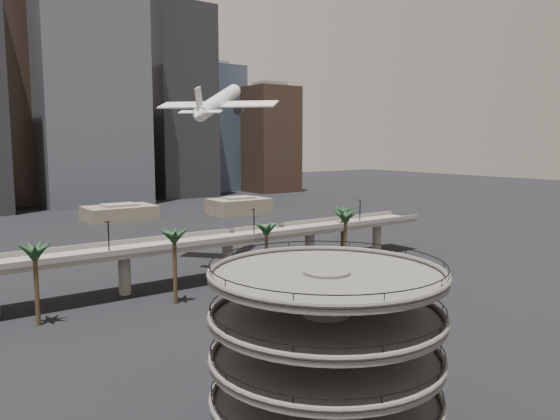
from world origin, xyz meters
TOP-DOWN VIEW (x-y plane):
  - ground at (0.00, 0.00)m, footprint 700.00×700.00m
  - parking_ramp at (-13.00, -4.00)m, footprint 22.20×22.20m
  - overpass at (0.00, 55.00)m, footprint 130.00×9.30m
  - palm_trees at (11.58, 47.18)m, footprint 76.40×18.40m
  - low_buildings at (6.89, 142.30)m, footprint 135.00×27.50m
  - skyline at (15.11, 217.08)m, footprint 269.00×86.00m
  - airborne_jet at (16.31, 67.24)m, footprint 24.98×23.79m
  - car_a at (7.23, 19.67)m, footprint 3.89×1.57m
  - car_b at (15.67, 21.09)m, footprint 4.63×1.96m
  - car_c at (19.24, 8.98)m, footprint 5.55×3.03m

SIDE VIEW (x-z plane):
  - ground at x=0.00m, z-range 0.00..0.00m
  - car_a at x=7.23m, z-range 0.00..1.32m
  - car_b at x=15.67m, z-range 0.00..1.49m
  - car_c at x=19.24m, z-range 0.00..1.53m
  - low_buildings at x=6.89m, z-range -0.54..6.26m
  - overpass at x=0.00m, z-range -0.01..14.69m
  - parking_ramp at x=-13.00m, z-range 1.16..18.51m
  - palm_trees at x=11.58m, z-range 4.30..18.30m
  - airborne_jet at x=16.31m, z-range 31.23..42.48m
  - skyline at x=15.11m, z-range -16.41..105.80m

